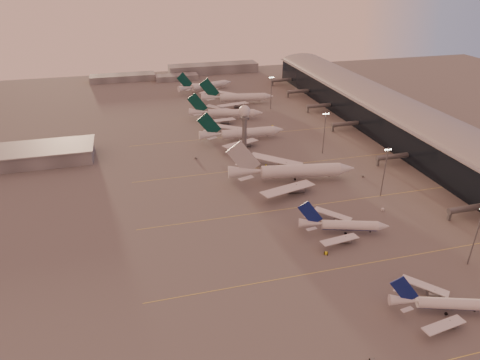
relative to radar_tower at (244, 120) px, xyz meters
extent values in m
plane|color=#5B5858|center=(-5.00, -120.00, -20.95)|extent=(700.00, 700.00, 0.00)
cube|color=#E4D250|center=(25.00, -155.00, -20.94)|extent=(180.00, 0.25, 0.02)
cube|color=#E4D250|center=(25.00, -110.00, -20.94)|extent=(180.00, 0.25, 0.02)
cube|color=#E4D250|center=(25.00, -65.00, -20.94)|extent=(180.00, 0.25, 0.02)
cube|color=#E4D250|center=(25.00, -20.00, -20.94)|extent=(180.00, 0.25, 0.02)
cube|color=#E4D250|center=(25.00, 30.00, -20.94)|extent=(180.00, 0.25, 0.02)
cube|color=black|center=(103.00, -10.00, -11.95)|extent=(36.00, 360.00, 18.00)
cylinder|color=gray|center=(103.00, -10.00, -2.95)|extent=(10.08, 360.00, 10.08)
cube|color=gray|center=(103.00, -10.00, -2.75)|extent=(40.00, 362.00, 0.80)
cylinder|color=slate|center=(77.00, -92.00, -16.45)|extent=(22.00, 2.80, 2.80)
cube|color=slate|center=(67.00, -92.00, -18.75)|extent=(1.20, 1.20, 4.40)
cylinder|color=slate|center=(77.00, -34.00, -16.45)|extent=(22.00, 2.80, 2.80)
cube|color=slate|center=(67.00, -34.00, -18.75)|extent=(1.20, 1.20, 4.40)
cylinder|color=slate|center=(77.00, 22.00, -16.45)|extent=(22.00, 2.80, 2.80)
cube|color=slate|center=(67.00, 22.00, -18.75)|extent=(1.20, 1.20, 4.40)
cylinder|color=slate|center=(77.00, 64.00, -16.45)|extent=(22.00, 2.80, 2.80)
cube|color=slate|center=(67.00, 64.00, -18.75)|extent=(1.20, 1.20, 4.40)
cylinder|color=slate|center=(77.00, 106.00, -16.45)|extent=(22.00, 2.80, 2.80)
cube|color=slate|center=(67.00, 106.00, -18.75)|extent=(1.20, 1.20, 4.40)
cylinder|color=slate|center=(77.00, 146.00, -16.45)|extent=(22.00, 2.80, 2.80)
cube|color=slate|center=(67.00, 146.00, -18.75)|extent=(1.20, 1.20, 4.40)
cube|color=slate|center=(-125.00, 20.00, -16.95)|extent=(80.00, 25.00, 8.00)
cube|color=gray|center=(-125.00, 20.00, -12.75)|extent=(82.00, 27.00, 0.60)
cylinder|color=slate|center=(0.00, 0.00, -9.95)|extent=(2.60, 2.60, 22.00)
cylinder|color=slate|center=(0.00, 0.00, 1.55)|extent=(5.20, 5.20, 1.20)
sphere|color=silver|center=(0.00, 0.00, 5.45)|extent=(6.40, 6.40, 6.40)
cylinder|color=slate|center=(0.00, 0.00, 9.15)|extent=(0.16, 0.16, 2.00)
cylinder|color=slate|center=(53.00, -120.00, -8.45)|extent=(0.56, 0.56, 25.00)
sphere|color=#FFEABF|center=(51.50, -120.00, 3.15)|extent=(0.56, 0.56, 0.56)
cylinder|color=slate|center=(50.00, -65.00, -8.45)|extent=(0.56, 0.56, 25.00)
cube|color=slate|center=(50.00, -65.00, 3.55)|extent=(3.60, 0.25, 0.25)
sphere|color=#FFEABF|center=(48.50, -65.00, 3.15)|extent=(0.56, 0.56, 0.56)
sphere|color=#FFEABF|center=(49.50, -65.00, 3.15)|extent=(0.56, 0.56, 0.56)
sphere|color=#FFEABF|center=(50.50, -65.00, 3.15)|extent=(0.56, 0.56, 0.56)
sphere|color=#FFEABF|center=(51.50, -65.00, 3.15)|extent=(0.56, 0.56, 0.56)
cylinder|color=slate|center=(45.00, -10.00, -8.45)|extent=(0.56, 0.56, 25.00)
cube|color=slate|center=(45.00, -10.00, 3.55)|extent=(3.60, 0.25, 0.25)
sphere|color=#FFEABF|center=(43.50, -10.00, 3.15)|extent=(0.56, 0.56, 0.56)
sphere|color=#FFEABF|center=(44.50, -10.00, 3.15)|extent=(0.56, 0.56, 0.56)
sphere|color=#FFEABF|center=(45.50, -10.00, 3.15)|extent=(0.56, 0.56, 0.56)
sphere|color=#FFEABF|center=(46.50, -10.00, 3.15)|extent=(0.56, 0.56, 0.56)
cylinder|color=slate|center=(43.00, 80.00, -8.45)|extent=(0.56, 0.56, 25.00)
cube|color=slate|center=(43.00, 80.00, 3.55)|extent=(3.60, 0.25, 0.25)
sphere|color=#FFEABF|center=(41.50, 80.00, 3.15)|extent=(0.56, 0.56, 0.56)
sphere|color=#FFEABF|center=(42.50, 80.00, 3.15)|extent=(0.56, 0.56, 0.56)
sphere|color=#FFEABF|center=(43.50, 80.00, 3.15)|extent=(0.56, 0.56, 0.56)
sphere|color=#FFEABF|center=(44.50, 80.00, 3.15)|extent=(0.56, 0.56, 0.56)
cube|color=slate|center=(-65.00, 200.00, -17.95)|extent=(60.00, 18.00, 6.00)
cube|color=slate|center=(25.00, 210.00, -16.45)|extent=(90.00, 20.00, 9.00)
cube|color=slate|center=(-15.00, 190.00, -18.45)|extent=(40.00, 15.00, 5.00)
cylinder|color=silver|center=(29.79, -138.97, -18.03)|extent=(21.06, 10.05, 3.58)
cylinder|color=navy|center=(29.79, -138.97, -18.84)|extent=(20.35, 8.97, 2.58)
cone|color=silver|center=(15.64, -134.24, -17.58)|extent=(9.49, 6.18, 3.58)
cube|color=silver|center=(22.10, -145.68, -18.66)|extent=(15.57, 5.99, 1.12)
cylinder|color=slate|center=(25.19, -144.52, -20.29)|extent=(4.59, 3.49, 2.33)
cube|color=slate|center=(25.19, -144.52, -19.28)|extent=(0.34, 0.31, 1.43)
cube|color=silver|center=(27.68, -128.99, -18.66)|extent=(13.02, 13.44, 1.12)
cylinder|color=slate|center=(29.45, -131.77, -20.29)|extent=(4.59, 3.49, 2.33)
cube|color=slate|center=(29.45, -131.77, -19.28)|extent=(0.34, 0.31, 1.43)
cube|color=navy|center=(15.23, -134.10, -13.16)|extent=(9.42, 3.42, 10.66)
cube|color=silver|center=(14.38, -138.11, -17.49)|extent=(4.23, 2.04, 0.24)
cube|color=silver|center=(16.96, -130.40, -17.49)|extent=(3.97, 3.94, 0.24)
cylinder|color=black|center=(37.36, -141.50, -20.48)|extent=(0.47, 0.47, 0.94)
cylinder|color=black|center=(28.83, -136.47, -20.43)|extent=(1.13, 0.77, 1.04)
cylinder|color=black|center=(27.52, -140.40, -20.43)|extent=(1.13, 0.77, 1.04)
cylinder|color=silver|center=(20.31, -89.82, -17.79)|extent=(22.87, 10.63, 3.88)
cylinder|color=navy|center=(20.31, -89.82, -18.66)|extent=(22.11, 9.46, 2.79)
cone|color=silver|center=(33.26, -93.96, -17.79)|extent=(5.38, 5.04, 3.88)
cone|color=silver|center=(4.92, -84.90, -17.30)|extent=(10.28, 6.60, 3.88)
cube|color=silver|center=(12.08, -97.20, -18.46)|extent=(16.89, 6.69, 1.22)
cylinder|color=slate|center=(15.41, -95.90, -20.24)|extent=(4.97, 3.74, 2.52)
cube|color=slate|center=(15.41, -95.90, -19.14)|extent=(0.37, 0.34, 1.55)
cube|color=silver|center=(17.89, -79.03, -18.46)|extent=(14.23, 14.46, 1.22)
cylinder|color=slate|center=(19.85, -82.02, -20.24)|extent=(4.97, 3.74, 2.52)
cube|color=slate|center=(19.85, -82.02, -19.14)|extent=(0.37, 0.34, 1.55)
cube|color=navy|center=(4.46, -84.75, -12.51)|extent=(10.24, 3.58, 11.56)
cube|color=silver|center=(3.60, -89.11, -17.20)|extent=(4.60, 2.27, 0.26)
cube|color=silver|center=(6.29, -80.71, -17.20)|extent=(4.33, 4.24, 0.26)
cylinder|color=black|center=(28.55, -92.46, -20.44)|extent=(0.51, 0.51, 1.02)
cylinder|color=black|center=(19.24, -87.12, -20.39)|extent=(1.22, 0.83, 1.12)
cylinder|color=black|center=(17.88, -91.40, -20.39)|extent=(1.22, 0.83, 1.12)
cylinder|color=silver|center=(18.82, -39.73, -16.60)|extent=(40.67, 12.71, 6.28)
cylinder|color=silver|center=(18.82, -39.73, -18.01)|extent=(39.59, 10.85, 4.52)
cone|color=silver|center=(42.48, -43.62, -16.60)|extent=(8.69, 7.46, 6.28)
cone|color=silver|center=(-9.32, -35.11, -15.81)|extent=(17.64, 8.93, 6.28)
cube|color=silver|center=(6.44, -54.63, -17.69)|extent=(29.46, 15.56, 1.86)
cylinder|color=slate|center=(11.87, -51.52, -20.24)|extent=(8.34, 5.29, 4.08)
cube|color=slate|center=(11.87, -51.52, -18.79)|extent=(0.34, 0.30, 2.51)
cube|color=silver|center=(11.86, -21.66, -17.69)|extent=(26.98, 22.80, 1.86)
cylinder|color=slate|center=(16.01, -26.34, -20.24)|extent=(8.34, 5.29, 4.08)
cube|color=slate|center=(16.01, -26.34, -18.79)|extent=(0.34, 0.30, 2.51)
cube|color=#ADB0B5|center=(-10.15, -34.97, -8.39)|extent=(17.23, 3.17, 18.63)
cube|color=silver|center=(-10.91, -42.73, -15.65)|extent=(8.29, 5.02, 0.25)
cube|color=silver|center=(-8.39, -27.38, -15.65)|extent=(8.03, 6.88, 0.25)
cylinder|color=black|center=(33.89, -42.21, -20.44)|extent=(0.51, 0.51, 1.01)
cylinder|color=black|center=(15.98, -37.01, -20.39)|extent=(1.18, 0.68, 1.11)
cylinder|color=black|center=(15.26, -41.41, -20.39)|extent=(1.18, 0.68, 1.11)
cylinder|color=silver|center=(8.49, 21.98, -17.12)|extent=(33.72, 6.21, 5.42)
cylinder|color=silver|center=(8.49, 21.98, -18.34)|extent=(33.01, 4.68, 3.90)
cone|color=silver|center=(28.53, 21.51, -17.12)|extent=(6.63, 5.57, 5.42)
cone|color=silver|center=(-15.35, 22.54, -16.44)|extent=(14.21, 5.75, 5.42)
cube|color=silver|center=(-0.12, 8.05, -18.07)|extent=(24.34, 15.99, 1.60)
cylinder|color=slate|center=(4.07, 11.29, -20.30)|extent=(6.58, 3.67, 3.52)
cube|color=slate|center=(4.07, 11.29, -19.02)|extent=(0.29, 0.24, 2.17)
cube|color=silver|center=(0.54, 36.30, -18.07)|extent=(24.03, 16.88, 1.60)
cylinder|color=slate|center=(4.57, 32.87, -20.30)|extent=(6.58, 3.67, 3.52)
cube|color=slate|center=(4.57, 32.87, -19.02)|extent=(0.29, 0.24, 2.17)
cube|color=#06342F|center=(-16.06, 22.56, -9.97)|extent=(14.91, 0.68, 16.04)
cube|color=silver|center=(-15.74, 16.05, -16.31)|extent=(6.93, 4.93, 0.23)
cube|color=silver|center=(-15.44, 29.05, -16.31)|extent=(6.90, 5.15, 0.23)
cylinder|color=black|center=(21.25, 21.68, -20.48)|extent=(0.47, 0.47, 0.93)
cylinder|color=black|center=(5.83, 24.10, -20.44)|extent=(1.04, 0.49, 1.03)
cylinder|color=black|center=(5.73, 19.99, -20.44)|extent=(1.04, 0.49, 1.03)
cylinder|color=silver|center=(7.65, 63.65, -17.25)|extent=(32.73, 13.29, 5.24)
cylinder|color=silver|center=(7.65, 63.65, -18.43)|extent=(31.73, 11.71, 3.77)
cone|color=silver|center=(26.39, 58.74, -17.25)|extent=(7.40, 6.66, 5.24)
cone|color=silver|center=(-14.63, 69.48, -16.59)|extent=(14.49, 8.51, 5.24)
cube|color=silver|center=(-3.55, 52.47, -18.16)|extent=(24.19, 10.74, 1.55)
cylinder|color=slate|center=(1.11, 54.58, -20.32)|extent=(6.94, 4.88, 3.40)
cube|color=slate|center=(1.11, 54.58, -19.08)|extent=(0.32, 0.29, 2.09)
cube|color=silver|center=(3.37, 78.88, -18.16)|extent=(21.03, 19.99, 1.55)
cylinder|color=slate|center=(6.40, 74.75, -20.32)|extent=(6.94, 4.88, 3.40)
cube|color=slate|center=(6.40, 74.75, -19.08)|extent=(0.32, 0.29, 2.09)
cube|color=#06342F|center=(-15.29, 69.66, -10.34)|extent=(14.01, 3.96, 15.49)
cube|color=silver|center=(-16.45, 63.46, -16.46)|extent=(6.62, 3.54, 0.23)
cube|color=silver|center=(-13.26, 75.62, -16.46)|extent=(6.30, 5.88, 0.23)
cylinder|color=black|center=(19.58, 60.52, -20.50)|extent=(0.45, 0.45, 0.90)
cylinder|color=black|center=(5.62, 66.23, -20.45)|extent=(1.07, 0.69, 0.99)
cylinder|color=black|center=(4.61, 62.39, -20.45)|extent=(1.07, 0.69, 0.99)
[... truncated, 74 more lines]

